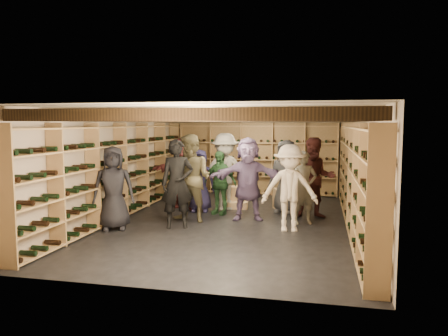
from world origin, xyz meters
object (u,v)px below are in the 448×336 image
object	(u,v)px
crate_loose	(238,205)
person_5	(183,173)
person_12	(286,176)
person_1	(177,184)
crate_stack_right	(284,198)
person_9	(225,172)
person_8	(315,178)
person_10	(219,183)
person_7	(304,188)
person_2	(192,178)
person_6	(200,181)
person_0	(113,188)
person_11	(248,179)
crate_stack_left	(234,196)
person_3	(290,188)

from	to	relation	value
crate_loose	person_5	distance (m)	1.60
person_12	crate_loose	bearing A→B (deg)	-173.66
crate_loose	person_1	bearing A→B (deg)	-110.40
crate_stack_right	person_9	world-z (taller)	person_9
person_8	person_10	distance (m)	2.20
person_7	person_12	distance (m)	1.23
person_2	person_6	size ratio (longest dim) A/B	1.26
person_9	person_0	bearing A→B (deg)	-143.39
person_11	person_10	bearing A→B (deg)	139.34
person_0	person_8	distance (m)	4.41
crate_stack_left	person_5	world-z (taller)	person_5
person_3	person_9	xyz separation A→B (m)	(-1.72, 1.81, 0.08)
person_0	person_3	world-z (taller)	person_3
crate_loose	person_6	distance (m)	1.20
person_10	person_11	xyz separation A→B (m)	(0.75, -0.44, 0.17)
person_9	person_6	bearing A→B (deg)	-165.40
person_10	person_12	world-z (taller)	person_12
crate_stack_right	person_12	distance (m)	0.77
person_2	person_6	distance (m)	1.14
crate_stack_left	crate_loose	xyz separation A→B (m)	(0.16, -0.35, -0.17)
person_0	person_10	world-z (taller)	person_0
person_1	person_8	distance (m)	3.15
person_3	person_7	xyz separation A→B (m)	(0.25, 0.68, -0.08)
person_1	person_2	world-z (taller)	person_2
person_10	person_12	bearing A→B (deg)	36.90
person_9	person_12	size ratio (longest dim) A/B	1.08
crate_loose	person_7	xyz separation A→B (m)	(1.68, -1.33, 0.69)
crate_stack_right	person_10	bearing A→B (deg)	-144.80
person_8	person_9	bearing A→B (deg)	160.53
person_12	person_10	bearing A→B (deg)	-144.12
person_7	person_9	xyz separation A→B (m)	(-1.97, 1.13, 0.17)
person_1	person_11	world-z (taller)	person_11
person_9	person_11	bearing A→B (deg)	-71.10
person_3	crate_stack_right	bearing A→B (deg)	87.75
person_10	crate_loose	bearing A→B (deg)	85.15
crate_stack_left	person_10	world-z (taller)	person_10
person_0	person_12	size ratio (longest dim) A/B	0.97
person_2	person_5	world-z (taller)	person_2
person_8	person_12	distance (m)	0.84
person_6	person_10	bearing A→B (deg)	-29.91
person_6	person_12	world-z (taller)	person_12
person_2	person_9	world-z (taller)	person_2
person_6	person_11	bearing A→B (deg)	-35.80
crate_stack_right	person_8	distance (m)	1.38
person_3	crate_stack_left	bearing A→B (deg)	114.23
person_9	person_11	xyz separation A→B (m)	(0.74, -0.99, -0.03)
crate_loose	person_9	distance (m)	0.93
person_8	person_0	bearing A→B (deg)	-160.41
person_5	person_10	xyz separation A→B (m)	(1.04, -0.43, -0.16)
crate_stack_right	person_12	xyz separation A→B (m)	(0.08, -0.46, 0.62)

